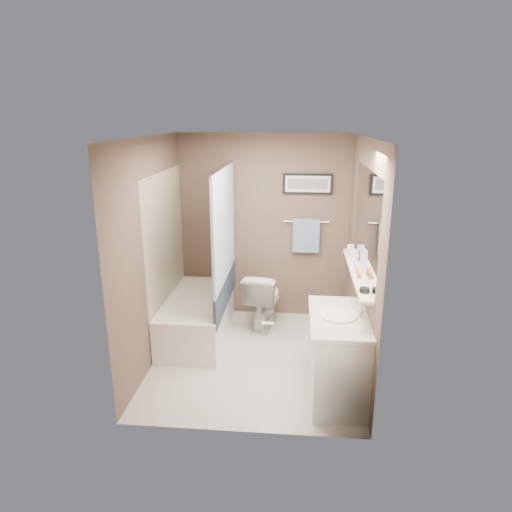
# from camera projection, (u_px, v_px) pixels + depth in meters

# --- Properties ---
(ground) EXTENTS (2.50, 2.50, 0.00)m
(ground) POSITION_uv_depth(u_px,v_px,m) (255.00, 358.00, 5.10)
(ground) COLOR beige
(ground) RESTS_ON ground
(ceiling) EXTENTS (2.20, 2.50, 0.04)m
(ceiling) POSITION_uv_depth(u_px,v_px,m) (255.00, 139.00, 4.40)
(ceiling) COLOR white
(ceiling) RESTS_ON wall_back
(wall_back) EXTENTS (2.20, 0.04, 2.40)m
(wall_back) POSITION_uv_depth(u_px,v_px,m) (264.00, 228.00, 5.92)
(wall_back) COLOR brown
(wall_back) RESTS_ON ground
(wall_front) EXTENTS (2.20, 0.04, 2.40)m
(wall_front) POSITION_uv_depth(u_px,v_px,m) (240.00, 301.00, 3.58)
(wall_front) COLOR brown
(wall_front) RESTS_ON ground
(wall_left) EXTENTS (0.04, 2.50, 2.40)m
(wall_left) POSITION_uv_depth(u_px,v_px,m) (154.00, 253.00, 4.84)
(wall_left) COLOR brown
(wall_left) RESTS_ON ground
(wall_right) EXTENTS (0.04, 2.50, 2.40)m
(wall_right) POSITION_uv_depth(u_px,v_px,m) (360.00, 258.00, 4.65)
(wall_right) COLOR brown
(wall_right) RESTS_ON ground
(tile_surround) EXTENTS (0.02, 1.55, 2.00)m
(tile_surround) POSITION_uv_depth(u_px,v_px,m) (167.00, 257.00, 5.38)
(tile_surround) COLOR beige
(tile_surround) RESTS_ON wall_left
(curtain_rod) EXTENTS (0.02, 1.55, 0.02)m
(curtain_rod) POSITION_uv_depth(u_px,v_px,m) (223.00, 168.00, 5.01)
(curtain_rod) COLOR silver
(curtain_rod) RESTS_ON wall_left
(curtain_upper) EXTENTS (0.03, 1.45, 1.28)m
(curtain_upper) POSITION_uv_depth(u_px,v_px,m) (224.00, 225.00, 5.20)
(curtain_upper) COLOR white
(curtain_upper) RESTS_ON curtain_rod
(curtain_lower) EXTENTS (0.03, 1.45, 0.36)m
(curtain_lower) POSITION_uv_depth(u_px,v_px,m) (225.00, 292.00, 5.44)
(curtain_lower) COLOR #27374A
(curtain_lower) RESTS_ON curtain_rod
(mirror) EXTENTS (0.02, 1.60, 1.00)m
(mirror) POSITION_uv_depth(u_px,v_px,m) (366.00, 222.00, 4.39)
(mirror) COLOR silver
(mirror) RESTS_ON wall_right
(shelf) EXTENTS (0.12, 1.60, 0.03)m
(shelf) POSITION_uv_depth(u_px,v_px,m) (356.00, 272.00, 4.54)
(shelf) COLOR silver
(shelf) RESTS_ON wall_right
(towel_bar) EXTENTS (0.60, 0.02, 0.02)m
(towel_bar) POSITION_uv_depth(u_px,v_px,m) (306.00, 222.00, 5.83)
(towel_bar) COLOR silver
(towel_bar) RESTS_ON wall_back
(towel) EXTENTS (0.34, 0.05, 0.44)m
(towel) POSITION_uv_depth(u_px,v_px,m) (306.00, 236.00, 5.86)
(towel) COLOR #99C1DF
(towel) RESTS_ON towel_bar
(art_frame) EXTENTS (0.62, 0.02, 0.26)m
(art_frame) POSITION_uv_depth(u_px,v_px,m) (308.00, 184.00, 5.70)
(art_frame) COLOR black
(art_frame) RESTS_ON wall_back
(art_mat) EXTENTS (0.56, 0.00, 0.20)m
(art_mat) POSITION_uv_depth(u_px,v_px,m) (308.00, 184.00, 5.69)
(art_mat) COLOR white
(art_mat) RESTS_ON art_frame
(art_image) EXTENTS (0.50, 0.00, 0.13)m
(art_image) POSITION_uv_depth(u_px,v_px,m) (308.00, 184.00, 5.69)
(art_image) COLOR #595959
(art_image) RESTS_ON art_mat
(door) EXTENTS (0.80, 0.02, 2.00)m
(door) POSITION_uv_depth(u_px,v_px,m) (309.00, 328.00, 3.58)
(door) COLOR silver
(door) RESTS_ON wall_front
(door_handle) EXTENTS (0.10, 0.02, 0.02)m
(door_handle) POSITION_uv_depth(u_px,v_px,m) (268.00, 323.00, 3.66)
(door_handle) COLOR silver
(door_handle) RESTS_ON door
(bathtub) EXTENTS (0.72, 1.51, 0.50)m
(bathtub) POSITION_uv_depth(u_px,v_px,m) (197.00, 317.00, 5.55)
(bathtub) COLOR white
(bathtub) RESTS_ON ground
(tub_rim) EXTENTS (0.56, 1.36, 0.02)m
(tub_rim) POSITION_uv_depth(u_px,v_px,m) (197.00, 298.00, 5.48)
(tub_rim) COLOR white
(tub_rim) RESTS_ON bathtub
(toilet) EXTENTS (0.52, 0.77, 0.73)m
(toilet) POSITION_uv_depth(u_px,v_px,m) (263.00, 299.00, 5.81)
(toilet) COLOR silver
(toilet) RESTS_ON ground
(vanity) EXTENTS (0.52, 0.91, 0.80)m
(vanity) POSITION_uv_depth(u_px,v_px,m) (338.00, 359.00, 4.30)
(vanity) COLOR white
(vanity) RESTS_ON ground
(countertop) EXTENTS (0.54, 0.96, 0.04)m
(countertop) POSITION_uv_depth(u_px,v_px,m) (339.00, 318.00, 4.18)
(countertop) COLOR beige
(countertop) RESTS_ON vanity
(sink_basin) EXTENTS (0.34, 0.34, 0.01)m
(sink_basin) POSITION_uv_depth(u_px,v_px,m) (338.00, 315.00, 4.17)
(sink_basin) COLOR silver
(sink_basin) RESTS_ON countertop
(faucet_spout) EXTENTS (0.02, 0.02, 0.10)m
(faucet_spout) POSITION_uv_depth(u_px,v_px,m) (361.00, 312.00, 4.14)
(faucet_spout) COLOR silver
(faucet_spout) RESTS_ON countertop
(faucet_knob) EXTENTS (0.05, 0.05, 0.05)m
(faucet_knob) POSITION_uv_depth(u_px,v_px,m) (359.00, 309.00, 4.24)
(faucet_knob) COLOR silver
(faucet_knob) RESTS_ON countertop
(candle_bowl_near) EXTENTS (0.09, 0.09, 0.04)m
(candle_bowl_near) POSITION_uv_depth(u_px,v_px,m) (364.00, 290.00, 3.99)
(candle_bowl_near) COLOR black
(candle_bowl_near) RESTS_ON shelf
(hair_brush_front) EXTENTS (0.04, 0.22, 0.04)m
(hair_brush_front) POSITION_uv_depth(u_px,v_px,m) (358.00, 273.00, 4.41)
(hair_brush_front) COLOR #BF5C1A
(hair_brush_front) RESTS_ON shelf
(pink_comb) EXTENTS (0.03, 0.16, 0.01)m
(pink_comb) POSITION_uv_depth(u_px,v_px,m) (354.00, 264.00, 4.73)
(pink_comb) COLOR pink
(pink_comb) RESTS_ON shelf
(glass_jar) EXTENTS (0.08, 0.08, 0.10)m
(glass_jar) POSITION_uv_depth(u_px,v_px,m) (351.00, 250.00, 5.09)
(glass_jar) COLOR white
(glass_jar) RESTS_ON shelf
(soap_bottle) EXTENTS (0.08, 0.08, 0.17)m
(soap_bottle) POSITION_uv_depth(u_px,v_px,m) (353.00, 252.00, 4.87)
(soap_bottle) COLOR #999999
(soap_bottle) RESTS_ON shelf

